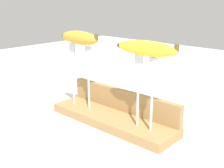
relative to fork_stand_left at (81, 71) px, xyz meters
name	(u,v)px	position (x,y,z in m)	size (l,w,h in m)	color
ground_plane	(112,123)	(0.13, 0.01, -0.15)	(3.00, 3.00, 0.00)	silver
wooden_board	(112,119)	(0.13, 0.01, -0.14)	(0.43, 0.12, 0.03)	#A87F4C
board_backstop	(123,100)	(0.13, 0.06, -0.09)	(0.42, 0.02, 0.07)	#A87F4C
fork_stand_left	(81,71)	(0.00, 0.00, 0.00)	(0.10, 0.01, 0.21)	silver
fork_stand_right	(145,87)	(0.26, 0.00, 0.00)	(0.07, 0.01, 0.20)	silver
banana_raised_left	(79,38)	(0.00, 0.00, 0.11)	(0.17, 0.04, 0.04)	gold
banana_raised_right	(146,48)	(0.26, 0.00, 0.10)	(0.18, 0.05, 0.04)	yellow
fork_fallen_near	(53,83)	(-0.36, 0.15, -0.15)	(0.09, 0.15, 0.01)	silver
fork_fallen_far	(83,100)	(-0.09, 0.09, -0.15)	(0.09, 0.17, 0.01)	silver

